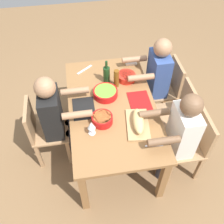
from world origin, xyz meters
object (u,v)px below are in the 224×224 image
object	(u,v)px
cutting_board	(138,124)
napkin_stack	(131,61)
serving_bowl_greens	(126,77)
chair_near_center	(178,112)
diner_far_center	(56,115)
serving_bowl_fruit	(102,119)
wine_glass	(91,126)
chair_near_left	(191,143)
chair_far_center	(43,129)
bread_loaf	(138,121)
dining_table	(112,111)
diner_near_left	(179,133)
diner_near_right	(155,76)
serving_bowl_salad	(105,93)
wine_bottle	(106,74)
beer_bottle	(116,78)
chair_near_right	(166,87)

from	to	relation	value
cutting_board	napkin_stack	world-z (taller)	napkin_stack
serving_bowl_greens	chair_near_center	bearing A→B (deg)	-124.82
diner_far_center	serving_bowl_fruit	xyz separation A→B (m)	(-0.22, -0.47, 0.09)
serving_bowl_fruit	wine_glass	world-z (taller)	wine_glass
chair_near_left	chair_far_center	xyz separation A→B (m)	(0.44, 1.57, 0.00)
serving_bowl_greens	cutting_board	size ratio (longest dim) A/B	0.53
wine_glass	chair_far_center	bearing A→B (deg)	57.61
bread_loaf	chair_near_center	bearing A→B (deg)	-61.51
dining_table	chair_near_center	distance (m)	0.80
chair_near_center	diner_near_left	bearing A→B (deg)	157.45
napkin_stack	diner_near_right	bearing A→B (deg)	-135.84
wine_glass	serving_bowl_greens	bearing A→B (deg)	-33.88
serving_bowl_salad	wine_glass	xyz separation A→B (m)	(-0.49, 0.21, 0.07)
chair_far_center	napkin_stack	size ratio (longest dim) A/B	6.07
chair_near_left	diner_near_left	world-z (taller)	diner_near_left
serving_bowl_greens	wine_bottle	bearing A→B (deg)	89.76
serving_bowl_greens	cutting_board	world-z (taller)	serving_bowl_greens
beer_bottle	bread_loaf	bearing A→B (deg)	-169.52
diner_near_left	napkin_stack	bearing A→B (deg)	12.33
diner_far_center	chair_near_center	size ratio (longest dim) A/B	1.41
diner_near_right	beer_bottle	bearing A→B (deg)	106.29
chair_near_center	napkin_stack	size ratio (longest dim) A/B	6.07
chair_near_left	diner_near_right	distance (m)	0.93
serving_bowl_fruit	bread_loaf	distance (m)	0.36
diner_far_center	bread_loaf	distance (m)	0.88
dining_table	chair_far_center	xyz separation A→B (m)	(0.00, 0.79, -0.17)
dining_table	beer_bottle	distance (m)	0.37
napkin_stack	diner_far_center	bearing A→B (deg)	126.19
diner_near_left	cutting_board	xyz separation A→B (m)	(0.13, 0.39, 0.05)
diner_near_right	diner_far_center	world-z (taller)	same
chair_near_right	beer_bottle	world-z (taller)	beer_bottle
diner_far_center	beer_bottle	xyz separation A→B (m)	(0.29, -0.70, 0.15)
dining_table	serving_bowl_salad	size ratio (longest dim) A/B	5.99
diner_near_right	serving_bowl_fruit	bearing A→B (deg)	131.74
chair_near_center	serving_bowl_salad	world-z (taller)	chair_near_center
chair_far_center	beer_bottle	world-z (taller)	beer_bottle
diner_far_center	napkin_stack	bearing A→B (deg)	-53.81
serving_bowl_fruit	cutting_board	size ratio (longest dim) A/B	0.53
chair_near_right	chair_far_center	bearing A→B (deg)	105.71
diner_near_left	napkin_stack	distance (m)	1.17
dining_table	chair_near_right	bearing A→B (deg)	-60.65
chair_near_right	chair_far_center	distance (m)	1.63
serving_bowl_salad	beer_bottle	distance (m)	0.21
bread_loaf	wine_glass	world-z (taller)	wine_glass
diner_near_left	wine_bottle	xyz separation A→B (m)	(0.83, 0.61, 0.15)
diner_near_right	bread_loaf	distance (m)	0.86
chair_near_right	diner_near_right	distance (m)	0.28
diner_far_center	wine_glass	xyz separation A→B (m)	(-0.34, -0.35, 0.16)
chair_far_center	cutting_board	distance (m)	1.08
chair_near_left	chair_near_right	size ratio (longest dim) A/B	1.00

